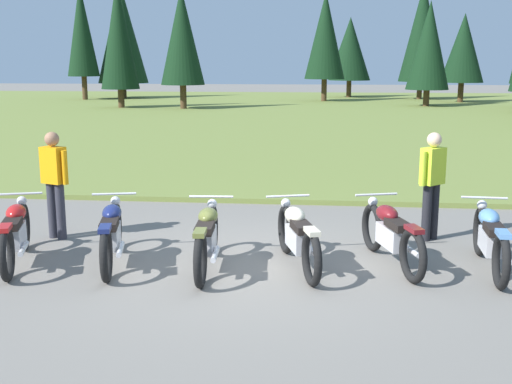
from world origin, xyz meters
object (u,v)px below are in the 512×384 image
motorcycle_cream (298,236)px  motorcycle_maroon (391,234)px  motorcycle_navy (112,233)px  motorcycle_olive (207,237)px  motorcycle_red (16,233)px  motorcycle_sky_blue (490,238)px  rider_checking_bike (54,179)px  rider_in_hivis_vest (432,180)px

motorcycle_cream → motorcycle_maroon: (1.25, 0.23, 0.00)m
motorcycle_navy → motorcycle_olive: bearing=-2.8°
motorcycle_red → motorcycle_cream: 3.82m
motorcycle_sky_blue → rider_checking_bike: 6.40m
motorcycle_red → rider_checking_bike: 1.40m
motorcycle_red → motorcycle_cream: size_ratio=1.00×
motorcycle_maroon → rider_in_hivis_vest: 1.61m
motorcycle_sky_blue → motorcycle_red: bearing=-176.7°
motorcycle_cream → rider_in_hivis_vest: 2.59m
motorcycle_cream → motorcycle_sky_blue: 2.53m
motorcycle_navy → motorcycle_sky_blue: bearing=2.8°
rider_checking_bike → motorcycle_navy: bearing=-43.0°
motorcycle_red → motorcycle_navy: same height
motorcycle_maroon → rider_checking_bike: bearing=170.4°
rider_checking_bike → motorcycle_maroon: bearing=-9.6°
motorcycle_cream → rider_checking_bike: rider_checking_bike is taller
motorcycle_cream → rider_checking_bike: 3.97m
motorcycle_olive → rider_in_hivis_vest: 3.66m
motorcycle_red → motorcycle_maroon: size_ratio=1.00×
rider_in_hivis_vest → motorcycle_red: bearing=-162.8°
motorcycle_maroon → motorcycle_olive: bearing=-170.5°
motorcycle_navy → motorcycle_maroon: same height
motorcycle_navy → motorcycle_cream: 2.51m
rider_checking_bike → rider_in_hivis_vest: bearing=4.9°
motorcycle_navy → motorcycle_maroon: bearing=5.2°
motorcycle_red → motorcycle_navy: 1.31m
motorcycle_red → motorcycle_sky_blue: bearing=3.3°
motorcycle_red → motorcycle_olive: bearing=1.1°
motorcycle_olive → rider_checking_bike: (-2.59, 1.25, 0.51)m
motorcycle_red → motorcycle_olive: 2.62m
motorcycle_olive → rider_in_hivis_vest: (3.18, 1.75, 0.51)m
motorcycle_maroon → motorcycle_sky_blue: 1.28m
motorcycle_red → motorcycle_navy: bearing=5.0°
motorcycle_olive → rider_in_hivis_vest: bearing=28.8°
motorcycle_red → motorcycle_sky_blue: (6.34, 0.36, 0.00)m
motorcycle_navy → motorcycle_sky_blue: size_ratio=0.99×
motorcycle_sky_blue → rider_in_hivis_vest: bearing=110.5°
motorcycle_olive → motorcycle_sky_blue: bearing=4.8°
motorcycle_sky_blue → rider_checking_bike: size_ratio=1.26×
motorcycle_navy → rider_in_hivis_vest: size_ratio=1.24×
motorcycle_olive → motorcycle_cream: same height
motorcycle_olive → motorcycle_navy: bearing=177.2°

